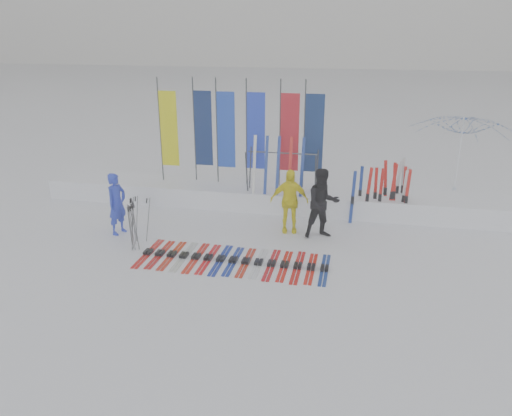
% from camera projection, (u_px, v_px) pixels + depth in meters
% --- Properties ---
extents(ground, '(120.00, 120.00, 0.00)m').
position_uv_depth(ground, '(233.00, 273.00, 11.18)').
color(ground, white).
rests_on(ground, ground).
extents(snow_bank, '(14.00, 1.60, 0.60)m').
position_uv_depth(snow_bank, '(270.00, 196.00, 15.31)').
color(snow_bank, white).
rests_on(snow_bank, ground).
extents(person_blue, '(0.55, 0.69, 1.65)m').
position_uv_depth(person_blue, '(117.00, 204.00, 13.08)').
color(person_blue, '#2235C7').
rests_on(person_blue, ground).
extents(person_black, '(1.10, 1.00, 1.84)m').
position_uv_depth(person_black, '(323.00, 204.00, 12.81)').
color(person_black, black).
rests_on(person_black, ground).
extents(person_yellow, '(1.07, 0.59, 1.72)m').
position_uv_depth(person_yellow, '(289.00, 201.00, 13.19)').
color(person_yellow, '#FDF210').
rests_on(person_yellow, ground).
extents(tent_canopy, '(4.08, 4.11, 2.80)m').
position_uv_depth(tent_canopy, '(458.00, 159.00, 15.27)').
color(tent_canopy, white).
rests_on(tent_canopy, ground).
extents(ski_row, '(4.44, 1.69, 0.07)m').
position_uv_depth(ski_row, '(233.00, 260.00, 11.72)').
color(ski_row, red).
rests_on(ski_row, ground).
extents(pole_cluster, '(0.48, 0.76, 1.24)m').
position_uv_depth(pole_cluster, '(135.00, 224.00, 12.36)').
color(pole_cluster, '#595B60').
rests_on(pole_cluster, ground).
extents(feather_flags, '(5.02, 0.29, 3.20)m').
position_uv_depth(feather_flags, '(241.00, 131.00, 15.02)').
color(feather_flags, '#383A3F').
rests_on(feather_flags, ground).
extents(ski_rack, '(2.04, 0.80, 1.23)m').
position_uv_depth(ski_rack, '(282.00, 166.00, 14.49)').
color(ski_rack, '#383A3F').
rests_on(ski_rack, ground).
extents(upright_skis, '(1.57, 1.13, 1.69)m').
position_uv_depth(upright_skis, '(388.00, 193.00, 14.07)').
color(upright_skis, red).
rests_on(upright_skis, ground).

